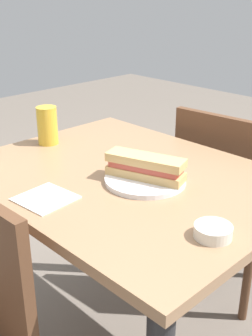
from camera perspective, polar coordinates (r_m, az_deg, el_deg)
dining_table at (r=1.38m, az=0.00°, el=-5.95°), size 0.98×0.76×0.76m
chair_far at (r=1.84m, az=13.14°, el=-3.47°), size 0.43×0.43×0.85m
plate_near at (r=1.27m, az=2.62°, el=-1.54°), size 0.24×0.24×0.01m
baguette_sandwich_near at (r=1.25m, az=2.66°, el=0.19°), size 0.24×0.14×0.07m
knife_near at (r=1.31m, az=3.22°, el=-0.11°), size 0.18×0.03×0.01m
beer_glass at (r=1.58m, az=-10.46°, el=5.61°), size 0.07×0.07×0.14m
olive_bowl at (r=1.01m, az=11.54°, el=-8.29°), size 0.09×0.09×0.03m
paper_napkin at (r=1.19m, az=-10.70°, el=-3.99°), size 0.15×0.15×0.00m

